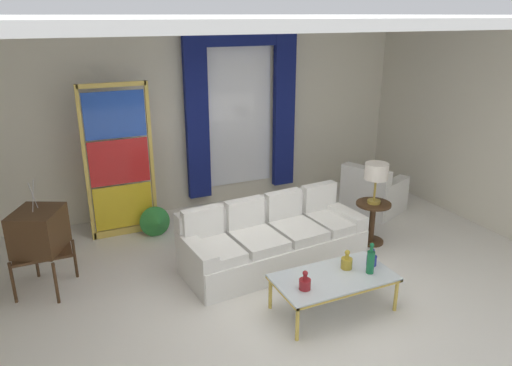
# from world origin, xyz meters

# --- Properties ---
(ground_plane) EXTENTS (16.00, 16.00, 0.00)m
(ground_plane) POSITION_xyz_m (0.00, 0.00, 0.00)
(ground_plane) COLOR white
(wall_rear) EXTENTS (8.00, 0.12, 3.00)m
(wall_rear) POSITION_xyz_m (0.00, 3.06, 1.50)
(wall_rear) COLOR silver
(wall_rear) RESTS_ON ground
(wall_right) EXTENTS (0.12, 7.00, 3.00)m
(wall_right) POSITION_xyz_m (3.66, 0.60, 1.50)
(wall_right) COLOR silver
(wall_right) RESTS_ON ground
(ceiling_slab) EXTENTS (8.00, 7.60, 0.04)m
(ceiling_slab) POSITION_xyz_m (0.00, 0.80, 3.02)
(ceiling_slab) COLOR white
(curtained_window) EXTENTS (2.00, 0.17, 2.70)m
(curtained_window) POSITION_xyz_m (0.72, 2.89, 1.74)
(curtained_window) COLOR white
(curtained_window) RESTS_ON ground
(couch_white_long) EXTENTS (2.41, 1.12, 0.86)m
(couch_white_long) POSITION_xyz_m (0.20, 0.74, 0.31)
(couch_white_long) COLOR white
(couch_white_long) RESTS_ON ground
(coffee_table) EXTENTS (1.30, 0.68, 0.41)m
(coffee_table) POSITION_xyz_m (0.33, -0.52, 0.38)
(coffee_table) COLOR silver
(coffee_table) RESTS_ON ground
(bottle_blue_decanter) EXTENTS (0.12, 0.12, 0.21)m
(bottle_blue_decanter) POSITION_xyz_m (-0.08, -0.60, 0.48)
(bottle_blue_decanter) COLOR maroon
(bottle_blue_decanter) RESTS_ON coffee_table
(bottle_crystal_tall) EXTENTS (0.11, 0.11, 0.21)m
(bottle_crystal_tall) POSITION_xyz_m (0.85, -0.48, 0.48)
(bottle_crystal_tall) COLOR navy
(bottle_crystal_tall) RESTS_ON coffee_table
(bottle_amber_squat) EXTENTS (0.08, 0.08, 0.36)m
(bottle_amber_squat) POSITION_xyz_m (0.72, -0.62, 0.56)
(bottle_amber_squat) COLOR #196B3D
(bottle_amber_squat) RESTS_ON coffee_table
(bottle_ruby_flask) EXTENTS (0.12, 0.12, 0.22)m
(bottle_ruby_flask) POSITION_xyz_m (0.55, -0.43, 0.48)
(bottle_ruby_flask) COLOR gold
(bottle_ruby_flask) RESTS_ON coffee_table
(vintage_tv) EXTENTS (0.71, 0.75, 1.35)m
(vintage_tv) POSITION_xyz_m (-2.48, 1.21, 0.73)
(vintage_tv) COLOR #472D19
(vintage_tv) RESTS_ON ground
(armchair_white) EXTENTS (1.06, 1.05, 0.80)m
(armchair_white) POSITION_xyz_m (2.44, 1.57, 0.29)
(armchair_white) COLOR white
(armchair_white) RESTS_ON ground
(stained_glass_divider) EXTENTS (0.95, 0.05, 2.20)m
(stained_glass_divider) POSITION_xyz_m (-1.37, 2.36, 1.06)
(stained_glass_divider) COLOR gold
(stained_glass_divider) RESTS_ON ground
(peacock_figurine) EXTENTS (0.44, 0.60, 0.50)m
(peacock_figurine) POSITION_xyz_m (-0.98, 2.05, 0.22)
(peacock_figurine) COLOR beige
(peacock_figurine) RESTS_ON ground
(round_side_table) EXTENTS (0.48, 0.48, 0.59)m
(round_side_table) POSITION_xyz_m (1.73, 0.64, 0.36)
(round_side_table) COLOR #472D19
(round_side_table) RESTS_ON ground
(table_lamp_brass) EXTENTS (0.32, 0.32, 0.57)m
(table_lamp_brass) POSITION_xyz_m (1.73, 0.64, 1.03)
(table_lamp_brass) COLOR #B29338
(table_lamp_brass) RESTS_ON round_side_table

